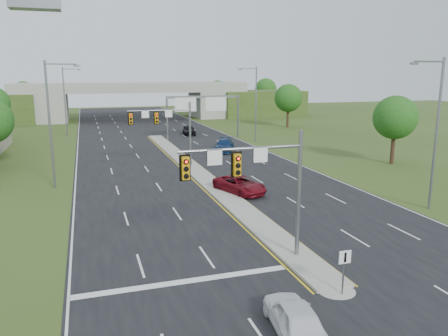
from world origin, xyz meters
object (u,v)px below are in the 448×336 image
at_px(keep_right_sign, 344,265).
at_px(overpass, 133,103).
at_px(signal_mast_near, 260,177).
at_px(car_far_c, 189,130).
at_px(sign_gantry, 202,105).
at_px(car_white, 295,317).
at_px(signal_mast_far, 169,124).
at_px(car_far_a, 240,185).
at_px(car_far_b, 224,145).

relative_size(keep_right_sign, overpass, 0.03).
distance_m(signal_mast_near, car_far_c, 51.33).
distance_m(sign_gantry, car_white, 52.60).
xyz_separation_m(signal_mast_far, overpass, (2.26, 55.07, -1.17)).
height_order(signal_mast_near, car_far_c, signal_mast_near).
xyz_separation_m(sign_gantry, car_far_c, (-0.90, 5.55, -4.43)).
relative_size(keep_right_sign, car_far_a, 0.42).
bearing_deg(car_far_a, keep_right_sign, -114.21).
bearing_deg(signal_mast_far, signal_mast_near, -90.00).
distance_m(car_white, car_far_b, 41.05).
distance_m(sign_gantry, overpass, 35.75).
relative_size(signal_mast_near, car_white, 1.71).
xyz_separation_m(overpass, car_far_a, (1.50, -66.58, -2.81)).
relative_size(signal_mast_far, car_white, 1.71).
bearing_deg(car_white, car_far_a, -96.29).
xyz_separation_m(signal_mast_far, sign_gantry, (8.95, 19.99, 0.51)).
xyz_separation_m(car_far_b, car_far_c, (-0.72, 17.13, 0.01)).
bearing_deg(car_far_c, car_white, -92.83).
height_order(overpass, car_far_c, overpass).
xyz_separation_m(car_far_a, car_far_c, (4.28, 37.05, 0.07)).
distance_m(signal_mast_far, car_white, 31.70).
bearing_deg(keep_right_sign, car_white, -149.89).
xyz_separation_m(keep_right_sign, car_white, (-3.40, -1.97, -0.80)).
bearing_deg(keep_right_sign, car_far_a, 85.22).
relative_size(signal_mast_near, car_far_b, 1.30).
bearing_deg(car_far_b, sign_gantry, 112.31).
relative_size(signal_mast_near, signal_mast_far, 1.00).
xyz_separation_m(keep_right_sign, sign_gantry, (6.68, 49.45, 3.72)).
height_order(car_far_b, car_far_c, car_far_c).
bearing_deg(car_white, signal_mast_near, -92.53).
xyz_separation_m(signal_mast_far, car_white, (-1.14, -31.43, -4.01)).
height_order(signal_mast_far, keep_right_sign, signal_mast_far).
bearing_deg(car_far_a, signal_mast_far, 88.69).
bearing_deg(car_far_b, car_far_c, 115.61).
distance_m(car_white, car_far_a, 20.52).
distance_m(signal_mast_far, car_far_a, 12.74).
xyz_separation_m(sign_gantry, overpass, (-6.68, 35.08, -1.69)).
distance_m(keep_right_sign, car_far_c, 55.30).
height_order(signal_mast_near, signal_mast_far, same).
height_order(keep_right_sign, car_white, keep_right_sign).
distance_m(signal_mast_near, signal_mast_far, 25.00).
bearing_deg(car_far_b, overpass, 121.15).
relative_size(car_white, car_far_a, 0.79).
xyz_separation_m(signal_mast_near, keep_right_sign, (2.26, -4.45, -3.21)).
distance_m(overpass, car_far_c, 30.22).
height_order(signal_mast_far, sign_gantry, signal_mast_far).
bearing_deg(signal_mast_near, signal_mast_far, 90.00).
xyz_separation_m(signal_mast_near, car_far_c, (8.05, 50.54, -3.91)).
xyz_separation_m(signal_mast_near, car_far_b, (8.76, 33.41, -3.92)).
distance_m(keep_right_sign, overpass, 84.55).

